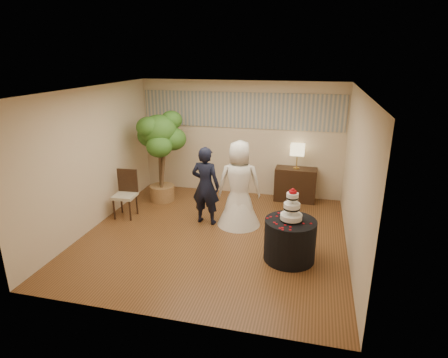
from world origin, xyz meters
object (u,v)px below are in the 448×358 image
(cake_table, at_px, (290,240))
(console, at_px, (295,185))
(table_lamp, at_px, (297,157))
(groom, at_px, (206,186))
(ficus_tree, at_px, (160,157))
(wedding_cake, at_px, (292,205))
(side_chair, at_px, (125,195))
(bride, at_px, (239,184))

(cake_table, distance_m, console, 2.80)
(cake_table, xyz_separation_m, table_lamp, (-0.08, 2.80, 0.73))
(groom, distance_m, ficus_tree, 1.70)
(wedding_cake, height_order, console, wedding_cake)
(table_lamp, bearing_deg, console, 0.00)
(side_chair, bearing_deg, groom, 1.10)
(bride, relative_size, ficus_tree, 0.81)
(console, bearing_deg, table_lamp, 0.00)
(groom, distance_m, console, 2.47)
(groom, xyz_separation_m, side_chair, (-1.78, -0.13, -0.31))
(cake_table, bearing_deg, wedding_cake, 0.00)
(groom, xyz_separation_m, table_lamp, (1.74, 1.71, 0.28))
(wedding_cake, height_order, side_chair, wedding_cake)
(wedding_cake, relative_size, ficus_tree, 0.26)
(cake_table, bearing_deg, ficus_tree, 147.44)
(groom, height_order, cake_table, groom)
(console, bearing_deg, side_chair, -151.39)
(wedding_cake, relative_size, console, 0.59)
(groom, distance_m, bride, 0.69)
(cake_table, height_order, console, console)
(side_chair, bearing_deg, bride, 1.77)
(console, bearing_deg, groom, -134.47)
(console, xyz_separation_m, ficus_tree, (-3.12, -0.76, 0.69))
(ficus_tree, bearing_deg, wedding_cake, -32.56)
(wedding_cake, height_order, table_lamp, table_lamp)
(bride, distance_m, console, 2.00)
(wedding_cake, xyz_separation_m, side_chair, (-3.60, 0.96, -0.51))
(bride, relative_size, side_chair, 1.74)
(console, relative_size, table_lamp, 1.68)
(groom, bearing_deg, wedding_cake, 154.94)
(groom, bearing_deg, bride, -167.35)
(bride, relative_size, wedding_cake, 3.09)
(groom, height_order, bride, bride)
(groom, distance_m, cake_table, 2.16)
(side_chair, bearing_deg, ficus_tree, 66.68)
(ficus_tree, height_order, side_chair, ficus_tree)
(wedding_cake, bearing_deg, bride, 133.94)
(wedding_cake, bearing_deg, console, 91.61)
(table_lamp, relative_size, ficus_tree, 0.26)
(cake_table, xyz_separation_m, wedding_cake, (0.00, 0.00, 0.65))
(groom, bearing_deg, console, -129.48)
(groom, relative_size, ficus_tree, 0.75)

